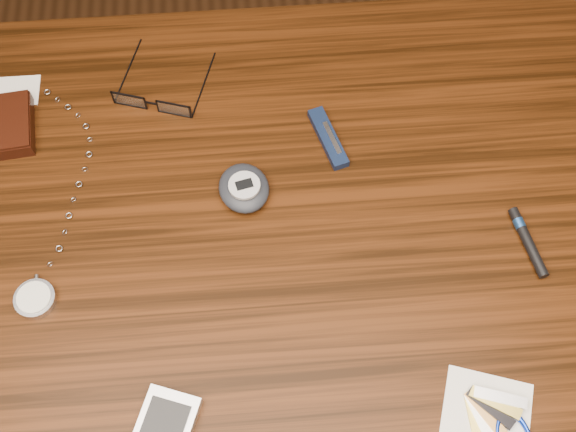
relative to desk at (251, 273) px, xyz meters
name	(u,v)px	position (x,y,z in m)	size (l,w,h in m)	color
ground	(265,395)	(0.00, 0.00, -0.65)	(3.80, 3.80, 0.00)	#472814
desk	(251,273)	(0.00, 0.00, 0.00)	(1.00, 0.70, 0.75)	#351808
eyeglasses	(153,101)	(-0.11, 0.19, 0.11)	(0.13, 0.13, 0.02)	black
pocket_watch	(37,290)	(-0.23, -0.05, 0.11)	(0.08, 0.31, 0.01)	#B5B5B9
pedometer	(244,188)	(0.00, 0.06, 0.11)	(0.07, 0.08, 0.03)	black
notepad_keys	(500,429)	(0.24, -0.23, 0.11)	(0.11, 0.12, 0.01)	white
pocket_knife	(328,138)	(0.11, 0.13, 0.11)	(0.04, 0.09, 0.01)	#0C1933
black_blue_pen	(527,240)	(0.32, -0.03, 0.11)	(0.03, 0.09, 0.01)	black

